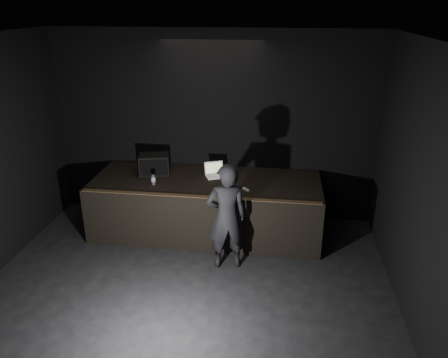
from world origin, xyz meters
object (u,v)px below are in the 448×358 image
at_px(stage_monitor, 154,164).
at_px(person, 227,217).
at_px(stage_riser, 207,206).
at_px(laptop, 215,172).
at_px(beer_can, 153,179).

height_order(stage_monitor, person, person).
xyz_separation_m(stage_riser, person, (0.50, -1.08, 0.36)).
distance_m(stage_riser, laptop, 0.62).
height_order(laptop, beer_can, laptop).
bearing_deg(laptop, person, -97.36).
bearing_deg(stage_riser, person, -65.04).
relative_size(stage_riser, person, 2.32).
bearing_deg(person, stage_riser, -79.74).
height_order(stage_riser, beer_can, beer_can).
bearing_deg(stage_monitor, laptop, -11.15).
bearing_deg(laptop, stage_monitor, 158.30).
distance_m(stage_monitor, person, 1.99).
distance_m(stage_riser, person, 1.24).
height_order(stage_monitor, beer_can, stage_monitor).
xyz_separation_m(stage_riser, stage_monitor, (-0.98, 0.20, 0.68)).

